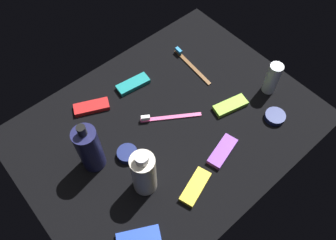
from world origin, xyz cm
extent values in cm
cube|color=black|center=(0.00, 0.00, -0.60)|extent=(84.00, 64.00, 1.20)
cylinder|color=#1D1E49|center=(-22.65, 4.17, 7.63)|extent=(6.14, 6.14, 15.26)
cylinder|color=black|center=(-22.65, 4.17, 16.66)|extent=(2.20, 2.20, 2.80)
cylinder|color=silver|center=(-16.34, -9.92, 7.15)|extent=(6.08, 6.08, 14.29)
cylinder|color=silver|center=(-16.34, -9.92, 15.39)|extent=(3.20, 3.20, 2.20)
cylinder|color=silver|center=(32.27, -10.36, 5.38)|extent=(4.03, 4.03, 10.76)
cube|color=brown|center=(20.66, 11.76, 0.45)|extent=(2.81, 18.03, 0.90)
cube|color=#338CCC|center=(21.33, 19.22, 1.50)|extent=(1.33, 2.69, 1.20)
cube|color=#E55999|center=(2.46, 1.46, 0.45)|extent=(15.67, 10.95, 0.90)
cube|color=white|center=(-3.79, 5.60, 1.50)|extent=(2.77, 2.35, 1.20)
cube|color=yellow|center=(-7.14, -19.04, 0.75)|extent=(11.13, 7.02, 1.50)
cube|color=#8CD133|center=(18.43, -7.26, 0.75)|extent=(11.04, 6.29, 1.50)
cube|color=red|center=(-13.28, 19.55, 0.75)|extent=(11.12, 8.02, 1.50)
cube|color=purple|center=(5.57, -16.43, 0.75)|extent=(11.07, 6.48, 1.50)
cube|color=blue|center=(-26.10, -19.51, 0.75)|extent=(11.05, 8.46, 1.50)
cube|color=teal|center=(1.41, 18.33, 0.75)|extent=(10.83, 5.31, 1.50)
cylinder|color=navy|center=(-14.67, 0.01, 0.96)|extent=(5.63, 5.63, 1.91)
cylinder|color=navy|center=(25.43, -18.53, 0.83)|extent=(5.97, 5.97, 1.65)
camera|label=1|loc=(-33.40, -38.60, 82.39)|focal=35.68mm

